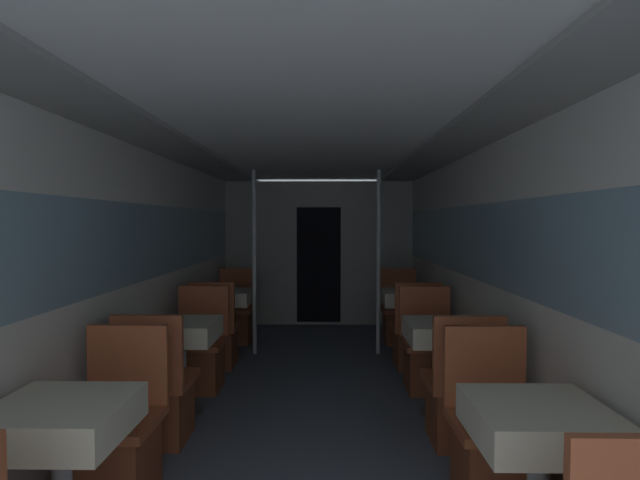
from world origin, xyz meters
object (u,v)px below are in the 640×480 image
Objects in this scene: support_pole_left_2 at (254,262)px; dining_table_right_0 at (538,431)px; chair_right_far_1 at (428,359)px; chair_left_near_2 at (216,340)px; chair_right_near_2 at (415,341)px; chair_left_far_2 at (235,320)px; dining_table_left_0 at (61,428)px; chair_right_far_2 at (400,320)px; chair_left_near_1 at (158,402)px; chair_right_far_0 at (495,449)px; chair_left_far_0 at (115,447)px; dining_table_right_2 at (407,301)px; support_pole_right_2 at (378,262)px; dining_table_left_2 at (226,300)px; chair_right_near_1 at (461,403)px; dining_table_right_1 at (443,336)px; chair_left_far_1 at (199,358)px; dining_table_left_1 at (181,336)px.

support_pole_left_2 reaches higher than dining_table_right_0.
chair_left_near_2 is at bearing -18.17° from chair_right_far_1.
chair_right_near_2 is (0.00, 2.99, -0.33)m from dining_table_right_0.
chair_left_near_2 is 1.09m from chair_left_far_2.
chair_right_far_2 is at bearing 63.18° from dining_table_left_0.
chair_right_far_1 reaches higher than dining_table_left_0.
chair_right_far_1 is (2.06, -0.68, 0.00)m from chair_left_near_2.
chair_left_near_2 is at bearing 90.00° from chair_left_far_2.
chair_right_near_2 is at bearing 40.59° from chair_left_near_1.
chair_right_far_0 is 1.76m from chair_right_far_1.
chair_left_far_0 is 2.71m from chair_right_far_1.
dining_table_right_2 is at bearing -90.00° from chair_right_far_1.
support_pole_right_2 is (-0.32, 2.99, 0.77)m from chair_right_far_0.
chair_right_near_1 is (2.06, -2.31, -0.33)m from dining_table_left_2.
chair_right_far_2 is (2.06, 0.54, -0.33)m from dining_table_left_2.
dining_table_left_2 is 3.64m from chair_right_far_0.
chair_left_near_2 is 2.42m from dining_table_right_1.
chair_right_far_1 reaches higher than dining_table_right_1.
chair_right_far_0 reaches higher than dining_table_left_2.
dining_table_right_2 is at bearing -149.36° from chair_left_far_1.
chair_right_near_1 is at bearing 90.00° from chair_right_far_1.
dining_table_left_0 is at bearing 90.00° from chair_left_far_2.
chair_left_far_1 is 3.11m from dining_table_right_0.
chair_right_far_1 and chair_right_near_2 have the same top height.
chair_left_far_1 is 1.00× the size of chair_right_far_0.
dining_table_left_0 is 0.64m from chair_left_far_0.
chair_left_near_1 is at bearing -90.00° from dining_table_left_1.
chair_right_far_2 is (0.00, 4.07, -0.33)m from dining_table_right_0.
support_pole_left_2 is at bearing 162.59° from chair_right_near_2.
chair_right_far_2 is (0.00, 2.31, -0.33)m from dining_table_right_1.
chair_right_near_2 reaches higher than dining_table_left_1.
support_pole_left_2 is (0.32, 2.31, 0.77)m from chair_left_near_1.
chair_right_far_2 reaches higher than dining_table_right_0.
support_pole_left_2 is (0.32, 0.54, 0.77)m from chair_left_near_2.
dining_table_left_0 is at bearing -139.41° from dining_table_right_1.
chair_left_near_2 and chair_right_far_2 have the same top height.
chair_right_near_2 reaches higher than dining_table_right_0.
chair_left_near_2 reaches higher than dining_table_left_1.
chair_left_far_1 is 2.71m from chair_right_far_0.
chair_left_near_2 is at bearing 90.00° from chair_left_near_1.
dining_table_left_2 is 2.71m from dining_table_right_1.
dining_table_left_1 is at bearing 180.00° from dining_table_right_1.
chair_left_far_2 is 1.00× the size of chair_right_far_2.
chair_right_near_2 is at bearing 90.00° from dining_table_right_0.
chair_right_far_0 is at bearing 90.00° from chair_right_far_2.
dining_table_right_0 is at bearing 0.00° from dining_table_left_0.
chair_right_near_1 is at bearing 30.64° from dining_table_left_0.
dining_table_left_2 is (0.00, 1.22, 0.33)m from chair_left_far_1.
chair_left_far_0 is 1.25× the size of dining_table_left_1.
chair_right_near_1 is at bearing -90.00° from dining_table_right_2.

